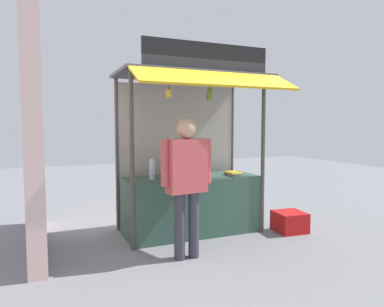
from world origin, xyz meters
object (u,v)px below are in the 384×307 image
object	(u,v)px
banana_bunch_inner_right	(209,95)
magazine_stack_far_right	(234,174)
water_bottle_right	(169,169)
magazine_stack_mid_right	(194,176)
water_bottle_back_left	(190,166)
plastic_crate	(290,222)
vendor_person	(187,175)
water_bottle_back_right	(152,170)
banana_bunch_rightmost	(169,93)

from	to	relation	value
banana_bunch_inner_right	magazine_stack_far_right	bearing A→B (deg)	30.45
water_bottle_right	magazine_stack_mid_right	world-z (taller)	water_bottle_right
water_bottle_back_left	banana_bunch_inner_right	xyz separation A→B (m)	(-0.00, -0.66, 1.05)
magazine_stack_mid_right	plastic_crate	size ratio (longest dim) A/B	0.71
water_bottle_back_left	vendor_person	size ratio (longest dim) A/B	0.17
water_bottle_back_left	banana_bunch_inner_right	distance (m)	1.24
water_bottle_back_left	water_bottle_right	xyz separation A→B (m)	(-0.36, -0.03, -0.01)
magazine_stack_far_right	vendor_person	bearing A→B (deg)	-144.62
banana_bunch_inner_right	vendor_person	bearing A→B (deg)	-139.59
water_bottle_back_left	vendor_person	world-z (taller)	vendor_person
water_bottle_back_left	water_bottle_back_right	distance (m)	0.69
water_bottle_back_left	banana_bunch_inner_right	bearing A→B (deg)	-90.16
magazine_stack_far_right	vendor_person	world-z (taller)	vendor_person
vendor_person	plastic_crate	size ratio (longest dim) A/B	3.94
banana_bunch_inner_right	water_bottle_back_left	bearing A→B (deg)	89.84
magazine_stack_far_right	banana_bunch_rightmost	xyz separation A→B (m)	(-1.18, -0.35, 1.15)
water_bottle_right	vendor_person	xyz separation A→B (m)	(-0.16, -1.07, 0.05)
water_bottle_back_left	plastic_crate	xyz separation A→B (m)	(1.34, -0.73, -0.84)
banana_bunch_rightmost	vendor_person	xyz separation A→B (m)	(0.07, -0.44, -1.01)
water_bottle_back_right	vendor_person	size ratio (longest dim) A/B	0.17
banana_bunch_rightmost	water_bottle_back_right	bearing A→B (deg)	99.87
banana_bunch_rightmost	plastic_crate	xyz separation A→B (m)	(1.93, -0.06, -1.89)
magazine_stack_mid_right	vendor_person	bearing A→B (deg)	-119.57
banana_bunch_rightmost	plastic_crate	distance (m)	2.70
water_bottle_back_right	water_bottle_right	world-z (taller)	water_bottle_back_right
magazine_stack_far_right	plastic_crate	world-z (taller)	magazine_stack_far_right
water_bottle_back_left	magazine_stack_far_right	world-z (taller)	water_bottle_back_left
water_bottle_back_right	banana_bunch_rightmost	size ratio (longest dim) A/B	1.11
water_bottle_back_left	banana_bunch_rightmost	size ratio (longest dim) A/B	1.10
water_bottle_back_right	water_bottle_right	size ratio (longest dim) A/B	1.13
water_bottle_back_left	vendor_person	bearing A→B (deg)	-115.19
banana_bunch_inner_right	banana_bunch_rightmost	world-z (taller)	same
water_bottle_back_right	magazine_stack_mid_right	size ratio (longest dim) A/B	0.95
magazine_stack_mid_right	banana_bunch_rightmost	bearing A→B (deg)	-147.07
magazine_stack_mid_right	plastic_crate	bearing A→B (deg)	-15.16
banana_bunch_inner_right	magazine_stack_mid_right	bearing A→B (deg)	104.65
magazine_stack_far_right	banana_bunch_rightmost	size ratio (longest dim) A/B	1.13
banana_bunch_rightmost	magazine_stack_mid_right	bearing A→B (deg)	32.93
water_bottle_right	water_bottle_back_left	bearing A→B (deg)	4.51
water_bottle_back_right	magazine_stack_far_right	bearing A→B (deg)	-6.10
magazine_stack_far_right	banana_bunch_inner_right	world-z (taller)	banana_bunch_inner_right
magazine_stack_far_right	magazine_stack_mid_right	distance (m)	0.68
banana_bunch_inner_right	vendor_person	size ratio (longest dim) A/B	0.16
water_bottle_back_left	vendor_person	xyz separation A→B (m)	(-0.52, -1.10, 0.04)
water_bottle_right	magazine_stack_far_right	distance (m)	1.00
water_bottle_back_right	banana_bunch_inner_right	size ratio (longest dim) A/B	1.04
plastic_crate	magazine_stack_far_right	bearing A→B (deg)	151.00
water_bottle_back_right	vendor_person	bearing A→B (deg)	-80.61
water_bottle_right	plastic_crate	bearing A→B (deg)	-22.29
water_bottle_back_left	vendor_person	distance (m)	1.22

